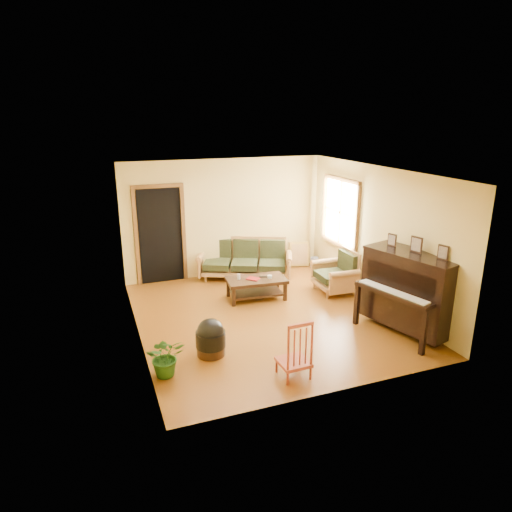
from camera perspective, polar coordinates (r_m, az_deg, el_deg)
name	(u,v)px	position (r m, az deg, el deg)	size (l,w,h in m)	color
floor	(267,316)	(8.34, 1.33, -7.52)	(5.00, 5.00, 0.00)	#5B2F0C
doorway	(160,236)	(9.91, -11.86, 2.46)	(1.08, 0.16, 2.05)	black
window	(341,212)	(9.93, 10.52, 5.39)	(0.12, 1.36, 1.46)	white
sofa	(245,259)	(10.08, -1.41, -0.42)	(2.02, 0.85, 0.87)	#9F6D3A
coffee_table	(256,288)	(9.03, 0.03, -4.08)	(1.16, 0.63, 0.42)	black
armchair	(335,271)	(9.44, 9.80, -1.91)	(0.83, 0.87, 0.87)	#9F6D3A
piano	(409,292)	(7.98, 18.62, -4.33)	(0.91, 1.54, 1.36)	black
footstool	(211,342)	(7.04, -5.68, -10.59)	(0.45, 0.45, 0.43)	black
red_chair	(294,348)	(6.40, 4.77, -11.34)	(0.41, 0.45, 0.88)	maroon
leaning_frame	(299,254)	(10.94, 5.45, 0.26)	(0.47, 0.10, 0.62)	gold
ceramic_crock	(314,262)	(10.99, 7.31, -0.77)	(0.19, 0.19, 0.24)	#3748A6
potted_plant	(166,356)	(6.59, -11.20, -12.20)	(0.53, 0.46, 0.59)	#215017
book	(251,280)	(8.83, -0.64, -3.05)	(0.18, 0.24, 0.02)	maroon
candle	(239,277)	(8.90, -2.18, -2.59)	(0.06, 0.06, 0.11)	silver
glass_jar	(270,277)	(8.96, 1.73, -2.60)	(0.09, 0.09, 0.06)	white
remote	(263,277)	(9.03, 0.91, -2.60)	(0.17, 0.04, 0.02)	black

